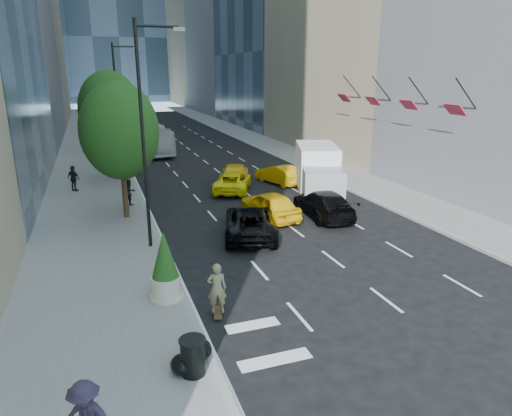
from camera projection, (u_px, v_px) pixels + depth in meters
name	position (u px, v px, depth m)	size (l,w,h in m)	color
ground	(313.00, 262.00, 20.03)	(160.00, 160.00, 0.00)	black
sidewalk_left	(90.00, 157.00, 44.16)	(6.00, 120.00, 0.15)	slate
sidewalk_right	(272.00, 146.00, 50.27)	(4.00, 120.00, 0.15)	slate
lamp_near	(146.00, 125.00, 19.92)	(2.13, 0.22, 10.00)	black
lamp_far	(119.00, 100.00, 36.15)	(2.13, 0.22, 10.00)	black
tree_near	(119.00, 131.00, 24.39)	(4.20, 4.20, 7.46)	black
tree_mid	(110.00, 110.00, 33.30)	(4.50, 4.50, 7.99)	black
tree_far	(105.00, 107.00, 45.22)	(3.90, 3.90, 6.92)	black
traffic_signal	(110.00, 105.00, 52.81)	(2.48, 0.53, 5.20)	black
facade_flags	(392.00, 100.00, 30.68)	(1.85, 13.30, 2.05)	black
skateboarder	(217.00, 292.00, 15.41)	(0.66, 0.43, 1.81)	olive
black_sedan_lincoln	(250.00, 222.00, 23.05)	(2.48, 5.38, 1.49)	black
black_sedan_mercedes	(323.00, 204.00, 26.04)	(2.15, 5.30, 1.54)	black
taxi_a	(270.00, 205.00, 25.83)	(1.83, 4.56, 1.55)	yellow
taxi_b	(279.00, 174.00, 33.80)	(1.48, 4.23, 1.39)	#D99E0B
taxi_c	(233.00, 182.00, 31.64)	(2.25, 4.89, 1.36)	#FFEC0D
taxi_d	(235.00, 173.00, 34.19)	(1.96, 4.83, 1.40)	yellow
city_bus	(149.00, 138.00, 46.47)	(2.46, 10.49, 2.92)	silver
box_truck	(318.00, 172.00, 29.84)	(4.72, 7.38, 3.33)	silver
pedestrian_a	(130.00, 193.00, 27.61)	(0.81, 0.63, 1.67)	black
pedestrian_b	(74.00, 178.00, 31.02)	(1.04, 0.43, 1.77)	black
trash_can	(193.00, 357.00, 12.31)	(0.67, 0.67, 1.01)	black
planter_shrub	(165.00, 267.00, 16.21)	(1.07, 1.07, 2.57)	beige
garbage_bags	(192.00, 356.00, 12.72)	(1.26, 1.22, 0.62)	black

